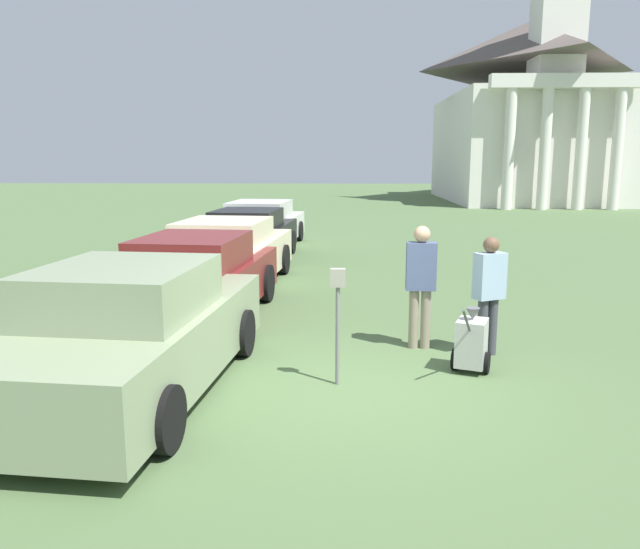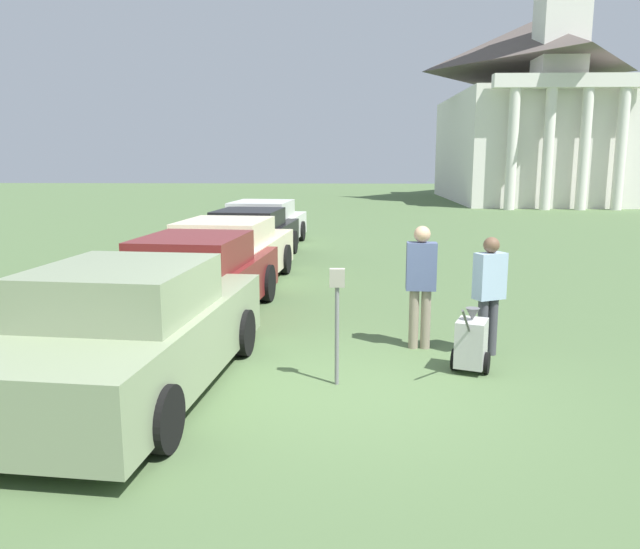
{
  "view_description": "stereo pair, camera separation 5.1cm",
  "coord_description": "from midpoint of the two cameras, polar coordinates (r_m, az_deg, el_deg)",
  "views": [
    {
      "loc": [
        -0.26,
        -7.09,
        2.72
      ],
      "look_at": [
        -0.54,
        1.54,
        1.1
      ],
      "focal_mm": 35.0,
      "sensor_mm": 36.0,
      "label": 1
    },
    {
      "loc": [
        -0.21,
        -7.09,
        2.72
      ],
      "look_at": [
        -0.54,
        1.54,
        1.1
      ],
      "focal_mm": 35.0,
      "sensor_mm": 36.0,
      "label": 2
    }
  ],
  "objects": [
    {
      "name": "parked_car_cream",
      "position": [
        13.45,
        -8.34,
        1.8
      ],
      "size": [
        2.44,
        5.13,
        1.44
      ],
      "rotation": [
        0.0,
        0.0,
        -0.1
      ],
      "color": "beige",
      "rests_on": "ground_plane"
    },
    {
      "name": "church",
      "position": [
        42.37,
        18.65,
        14.65
      ],
      "size": [
        9.48,
        15.11,
        24.54
      ],
      "color": "silver",
      "rests_on": "ground_plane"
    },
    {
      "name": "ground_plane",
      "position": [
        7.6,
        3.86,
        -10.38
      ],
      "size": [
        120.0,
        120.0,
        0.0
      ],
      "primitive_type": "plane",
      "color": "#4C663D"
    },
    {
      "name": "parked_car_black",
      "position": [
        16.67,
        -6.3,
        3.44
      ],
      "size": [
        2.29,
        4.83,
        1.38
      ],
      "rotation": [
        0.0,
        0.0,
        -0.1
      ],
      "color": "black",
      "rests_on": "ground_plane"
    },
    {
      "name": "parked_car_sage",
      "position": [
        7.61,
        -16.73,
        -5.18
      ],
      "size": [
        2.42,
        4.89,
        1.54
      ],
      "rotation": [
        0.0,
        0.0,
        -0.1
      ],
      "color": "gray",
      "rests_on": "ground_plane"
    },
    {
      "name": "parked_car_maroon",
      "position": [
        10.71,
        -11.08,
        -0.55
      ],
      "size": [
        2.29,
        4.92,
        1.46
      ],
      "rotation": [
        0.0,
        0.0,
        -0.1
      ],
      "color": "maroon",
      "rests_on": "ground_plane"
    },
    {
      "name": "parking_meter",
      "position": [
        7.44,
        1.77,
        -2.8
      ],
      "size": [
        0.18,
        0.09,
        1.43
      ],
      "color": "slate",
      "rests_on": "ground_plane"
    },
    {
      "name": "person_worker",
      "position": [
        8.99,
        9.37,
        -0.42
      ],
      "size": [
        0.43,
        0.24,
        1.78
      ],
      "rotation": [
        0.0,
        0.0,
        3.1
      ],
      "color": "gray",
      "rests_on": "ground_plane"
    },
    {
      "name": "person_supervisor",
      "position": [
        8.87,
        15.37,
        -1.29
      ],
      "size": [
        0.47,
        0.38,
        1.67
      ],
      "rotation": [
        0.0,
        0.0,
        3.59
      ],
      "color": "#3F3F47",
      "rests_on": "ground_plane"
    },
    {
      "name": "equipment_cart",
      "position": [
        8.27,
        13.83,
        -6.08
      ],
      "size": [
        0.55,
        0.99,
        1.0
      ],
      "rotation": [
        0.0,
        0.0,
        -0.36
      ],
      "color": "#B2B2AD",
      "rests_on": "ground_plane"
    },
    {
      "name": "parked_car_white",
      "position": [
        19.28,
        -5.15,
        4.46
      ],
      "size": [
        2.4,
        5.22,
        1.42
      ],
      "rotation": [
        0.0,
        0.0,
        -0.1
      ],
      "color": "silver",
      "rests_on": "ground_plane"
    }
  ]
}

